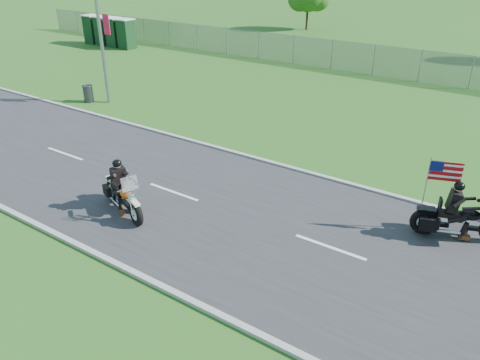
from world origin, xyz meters
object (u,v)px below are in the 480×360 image
Objects in this scene: motorcycle_follow at (460,220)px; porta_toilet_d at (92,30)px; porta_toilet_b at (115,33)px; porta_toilet_a at (126,35)px; porta_toilet_c at (103,31)px; trash_can at (88,94)px; motorcycle_lead at (123,196)px.

porta_toilet_d is at bearing 136.65° from motorcycle_follow.
porta_toilet_d is (-2.80, 0.00, 0.00)m from porta_toilet_b.
porta_toilet_a is 1.00× the size of porta_toilet_d.
motorcycle_follow reaches higher than porta_toilet_c.
porta_toilet_c is 2.56× the size of trash_can.
porta_toilet_a is 2.80m from porta_toilet_c.
porta_toilet_b is 33.54m from motorcycle_follow.
porta_toilet_c is at bearing 135.73° from motorcycle_follow.
motorcycle_lead is 2.90× the size of trash_can.
porta_toilet_a is 27.16m from motorcycle_lead.
motorcycle_lead is at bearing -40.20° from porta_toilet_c.
porta_toilet_d is at bearing 162.57° from motorcycle_lead.
porta_toilet_a is at bearing 0.00° from porta_toilet_b.
motorcycle_follow is at bearing -26.46° from porta_toilet_a.
porta_toilet_c is at bearing 135.63° from trash_can.
porta_toilet_d is (-4.20, 0.00, 0.00)m from porta_toilet_a.
porta_toilet_a reaches higher than motorcycle_lead.
motorcycle_lead is at bearing -44.02° from porta_toilet_a.
porta_toilet_b is at bearing 132.03° from trash_can.
motorcycle_follow reaches higher than porta_toilet_d.
motorcycle_follow reaches higher than porta_toilet_b.
motorcycle_lead is 12.78m from trash_can.
trash_can is at bearing 152.11° from motorcycle_follow.
motorcycle_lead is (23.73, -18.87, -0.57)m from porta_toilet_d.
porta_toilet_c is 16.58m from trash_can.
porta_toilet_d is 0.88× the size of motorcycle_lead.
trash_can is (13.24, -11.58, -0.70)m from porta_toilet_d.
porta_toilet_d is at bearing 180.00° from porta_toilet_a.
porta_toilet_b is 15.61m from trash_can.
motorcycle_follow reaches higher than motorcycle_lead.
porta_toilet_c is 1.00× the size of porta_toilet_d.
porta_toilet_c is (-2.80, 0.00, 0.00)m from porta_toilet_a.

